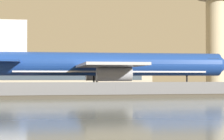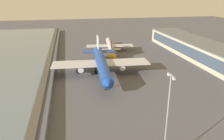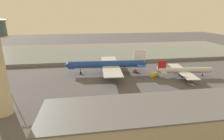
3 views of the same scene
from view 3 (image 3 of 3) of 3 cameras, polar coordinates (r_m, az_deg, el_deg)
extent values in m
plane|color=#4C4C51|center=(127.42, -0.11, 0.08)|extent=(500.00, 500.00, 0.00)
cube|color=slate|center=(195.75, -3.20, 6.35)|extent=(320.00, 98.00, 0.01)
cube|color=#474238|center=(146.82, -1.29, 2.58)|extent=(320.00, 3.00, 0.50)
cube|color=slate|center=(142.25, -1.06, 2.50)|extent=(280.00, 0.08, 2.51)
cylinder|color=slate|center=(182.62, 31.14, 3.36)|extent=(0.10, 0.10, 2.51)
cylinder|color=slate|center=(142.25, -1.06, 2.50)|extent=(0.10, 0.10, 2.51)
cylinder|color=#193D93|center=(117.99, -1.74, 1.82)|extent=(50.93, 8.32, 5.16)
cone|color=#193D93|center=(119.58, -14.66, 1.45)|extent=(3.65, 5.10, 4.90)
cone|color=#193D93|center=(122.39, 10.88, 2.09)|extent=(3.64, 4.84, 4.64)
cube|color=#232D3D|center=(118.87, -13.05, 1.80)|extent=(3.11, 4.55, 1.55)
cube|color=silver|center=(118.39, -1.74, 1.16)|extent=(43.27, 6.81, 0.93)
cube|color=#B7BABF|center=(106.75, 0.00, -0.27)|extent=(12.66, 24.99, 0.52)
cube|color=#B7BABF|center=(130.03, -0.94, 3.05)|extent=(12.66, 24.99, 0.52)
cylinder|color=#B7BABF|center=(109.00, -0.88, -0.82)|extent=(7.26, 3.28, 2.84)
cylinder|color=#B7BABF|center=(128.50, -1.55, 2.09)|extent=(7.26, 3.28, 2.84)
cube|color=silver|center=(119.97, 8.96, 4.42)|extent=(7.63, 1.09, 8.77)
cube|color=#193D93|center=(116.99, 9.37, 1.64)|extent=(5.62, 9.22, 0.41)
cube|color=#193D93|center=(125.33, 8.38, 2.78)|extent=(5.62, 9.22, 0.41)
cylinder|color=black|center=(119.56, -10.25, -0.30)|extent=(0.36, 0.36, 3.02)
cylinder|color=black|center=(120.03, -10.21, -0.98)|extent=(1.48, 0.66, 1.44)
cylinder|color=black|center=(116.86, 0.09, -0.43)|extent=(0.41, 0.41, 3.02)
cylinder|color=black|center=(117.34, 0.09, -1.13)|extent=(1.73, 1.26, 1.66)
cylinder|color=black|center=(122.00, -0.13, 0.36)|extent=(0.41, 0.41, 3.02)
cylinder|color=black|center=(122.46, -0.13, -0.31)|extent=(1.73, 1.26, 1.66)
cylinder|color=silver|center=(122.15, 22.69, -0.05)|extent=(34.62, 7.41, 3.46)
cone|color=silver|center=(130.75, 29.96, 0.03)|extent=(2.61, 3.52, 3.28)
cone|color=silver|center=(115.78, 14.48, -0.15)|extent=(2.59, 3.35, 3.11)
cube|color=#232D3D|center=(129.42, 29.11, 0.21)|extent=(2.23, 3.14, 1.04)
cube|color=#B21919|center=(122.42, 22.64, -0.48)|extent=(29.41, 6.13, 0.62)
cube|color=#B7BABF|center=(128.81, 20.51, 0.88)|extent=(9.44, 17.30, 0.35)
cube|color=#B7BABF|center=(114.46, 23.53, -1.54)|extent=(9.44, 17.30, 0.35)
cylinder|color=#B7BABF|center=(128.35, 21.10, 0.23)|extent=(5.01, 2.45, 1.90)
cylinder|color=#B7BABF|center=(116.37, 23.66, -1.83)|extent=(5.01, 2.45, 1.90)
cube|color=#B21919|center=(115.68, 16.05, 1.49)|extent=(5.18, 1.01, 5.88)
cube|color=silver|center=(119.34, 15.49, 0.43)|extent=(4.12, 6.42, 0.28)
cube|color=silver|center=(113.85, 16.37, -0.48)|extent=(4.12, 6.42, 0.28)
cylinder|color=black|center=(128.40, 27.45, -1.16)|extent=(0.24, 0.24, 2.02)
cylinder|color=black|center=(128.70, 27.39, -1.58)|extent=(1.01, 0.49, 0.97)
cylinder|color=black|center=(123.55, 21.19, -1.02)|extent=(0.28, 0.28, 2.02)
cylinder|color=black|center=(123.86, 21.14, -1.46)|extent=(1.20, 0.90, 1.11)
cylinder|color=black|center=(120.41, 21.84, -1.57)|extent=(0.28, 0.28, 2.02)
cylinder|color=black|center=(120.72, 21.79, -2.02)|extent=(1.20, 0.90, 1.11)
cube|color=red|center=(122.91, 7.48, -0.39)|extent=(3.47, 3.30, 1.11)
cube|color=#283847|center=(122.98, 7.60, 0.01)|extent=(1.68, 1.70, 0.50)
cylinder|color=black|center=(124.17, 7.46, -0.39)|extent=(0.67, 0.62, 0.70)
cylinder|color=black|center=(123.47, 7.99, -0.52)|extent=(0.67, 0.62, 0.70)
cylinder|color=black|center=(122.59, 6.95, -0.61)|extent=(0.67, 0.62, 0.70)
cylinder|color=black|center=(121.89, 7.48, -0.74)|extent=(0.67, 0.62, 0.70)
cube|color=yellow|center=(116.34, 13.51, -1.53)|extent=(5.46, 4.72, 2.07)
cube|color=#283847|center=(117.68, 14.01, -1.14)|extent=(2.09, 2.29, 0.83)
cube|color=orange|center=(115.98, 13.55, -1.00)|extent=(1.01, 1.15, 0.16)
cylinder|color=black|center=(118.37, 13.54, -1.63)|extent=(0.81, 0.66, 0.84)
cylinder|color=black|center=(117.46, 14.29, -1.84)|extent=(0.81, 0.66, 0.84)
cylinder|color=black|center=(115.80, 12.66, -2.00)|extent=(0.81, 0.66, 0.84)
cylinder|color=black|center=(114.86, 13.43, -2.22)|extent=(0.81, 0.66, 0.84)
cube|color=#BCB299|center=(68.39, 25.71, -13.69)|extent=(101.76, 19.71, 10.20)
cube|color=#3D4C5B|center=(75.36, 21.60, -9.70)|extent=(93.62, 0.16, 6.12)
cube|color=#5B5E63|center=(65.91, 26.34, -9.69)|extent=(102.36, 20.31, 0.50)
cylinder|color=gray|center=(121.90, -32.58, 2.16)|extent=(0.36, 0.36, 23.58)
camera|label=1|loc=(213.83, 0.95, 8.22)|focal=70.00mm
camera|label=2|loc=(155.55, -44.66, 13.01)|focal=35.00mm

